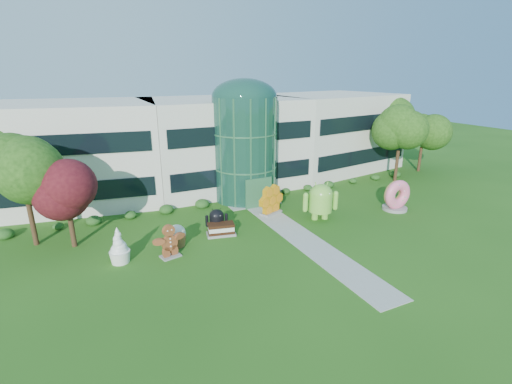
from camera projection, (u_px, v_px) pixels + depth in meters
name	position (u px, v px, depth m)	size (l,w,h in m)	color
ground	(313.00, 246.00, 26.70)	(140.00, 140.00, 0.00)	#215114
building	(223.00, 142.00, 40.67)	(46.00, 15.00, 9.30)	beige
atrium	(245.00, 149.00, 35.45)	(6.00, 6.00, 9.80)	#194738
walkway	(298.00, 236.00, 28.40)	(2.40, 20.00, 0.04)	#9E9E93
tree_red	(68.00, 207.00, 25.80)	(4.00, 4.00, 6.00)	#3F0C14
trees_backdrop	(241.00, 154.00, 36.53)	(52.00, 8.00, 8.40)	#1A3F0F
android_green	(321.00, 199.00, 31.11)	(3.20, 2.13, 3.63)	#77C33E
android_black	(217.00, 218.00, 28.99)	(1.85, 1.24, 2.10)	black
donut	(396.00, 195.00, 33.35)	(2.74, 1.32, 2.85)	#FF617C
gingerbread	(169.00, 241.00, 24.84)	(2.58, 0.99, 2.38)	brown
ice_cream_sandwich	(221.00, 229.00, 28.37)	(2.18, 1.09, 0.97)	black
honeycomb	(271.00, 201.00, 32.49)	(2.98, 1.06, 2.34)	orange
froyo	(119.00, 245.00, 24.10)	(1.43, 1.43, 2.46)	white
cupcake	(177.00, 236.00, 26.53)	(1.36, 1.36, 1.63)	white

